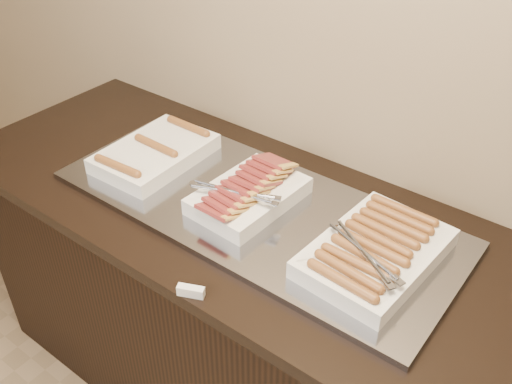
# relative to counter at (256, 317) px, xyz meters

# --- Properties ---
(counter) EXTENTS (2.06, 0.76, 0.90)m
(counter) POSITION_rel_counter_xyz_m (0.00, 0.00, 0.00)
(counter) COLOR black
(counter) RESTS_ON ground
(warming_tray) EXTENTS (1.20, 0.50, 0.02)m
(warming_tray) POSITION_rel_counter_xyz_m (-0.01, 0.00, 0.46)
(warming_tray) COLOR gray
(warming_tray) RESTS_ON counter
(dish_left) EXTENTS (0.26, 0.38, 0.07)m
(dish_left) POSITION_rel_counter_xyz_m (-0.41, 0.00, 0.49)
(dish_left) COLOR white
(dish_left) RESTS_ON warming_tray
(dish_center) EXTENTS (0.27, 0.35, 0.10)m
(dish_center) POSITION_rel_counter_xyz_m (-0.03, -0.00, 0.50)
(dish_center) COLOR white
(dish_center) RESTS_ON warming_tray
(dish_right) EXTENTS (0.29, 0.41, 0.08)m
(dish_right) POSITION_rel_counter_xyz_m (0.38, -0.00, 0.50)
(dish_right) COLOR white
(dish_right) RESTS_ON warming_tray
(label_holder) EXTENTS (0.07, 0.05, 0.03)m
(label_holder) POSITION_rel_counter_xyz_m (0.08, -0.36, 0.46)
(label_holder) COLOR white
(label_holder) RESTS_ON counter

